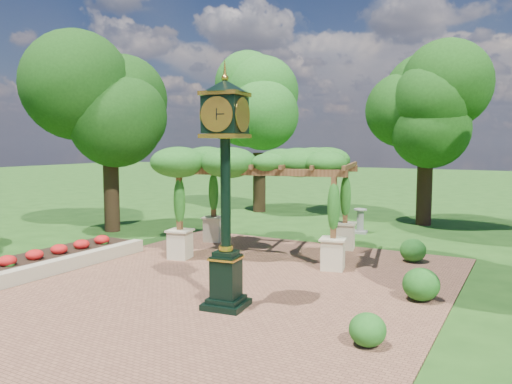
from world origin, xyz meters
The scene contains 13 objects.
ground centered at (0.00, 0.00, 0.00)m, with size 120.00×120.00×0.00m, color #1E4714.
brick_plaza centered at (0.00, 1.00, 0.02)m, with size 10.00×12.00×0.04m, color brown.
border_wall centered at (-4.60, 0.50, 0.20)m, with size 0.35×5.00×0.40m, color #C6B793.
flower_bed centered at (-5.50, 0.50, 0.18)m, with size 1.50×5.00×0.36m, color red.
pedestal_clock centered at (0.85, -0.31, 2.89)m, with size 1.07×1.07×4.83m.
pergola centered at (-0.84, 4.63, 2.74)m, with size 5.89×4.38×3.34m.
sundial centered at (0.58, 9.71, 0.42)m, with size 0.60×0.60×0.95m.
shrub_front centered at (4.04, -0.82, 0.33)m, with size 0.64×0.64×0.57m, color #1E5B1A.
shrub_mid centered at (4.34, 2.17, 0.40)m, with size 0.80×0.80×0.72m, color #1C5517.
shrub_back centered at (3.41, 5.76, 0.38)m, with size 0.75×0.75×0.67m, color #22611C.
tree_west_near centered at (-8.13, 5.35, 4.99)m, with size 3.88×3.88×7.28m.
tree_west_far centered at (-5.77, 13.13, 5.28)m, with size 3.84×3.84×7.71m.
tree_north centered at (2.33, 12.98, 4.81)m, with size 3.65×3.65×7.03m.
Camera 1 is at (6.40, -8.91, 3.50)m, focal length 35.00 mm.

